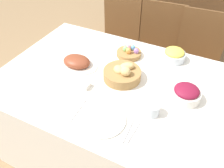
{
  "coord_description": "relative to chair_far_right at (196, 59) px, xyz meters",
  "views": [
    {
      "loc": [
        0.51,
        -1.08,
        1.77
      ],
      "look_at": [
        0.01,
        -0.08,
        0.8
      ],
      "focal_mm": 38.0,
      "sensor_mm": 36.0,
      "label": 1
    }
  ],
  "objects": [
    {
      "name": "ham_platter",
      "position": [
        -0.72,
        -0.87,
        0.29
      ],
      "size": [
        0.31,
        0.22,
        0.08
      ],
      "color": "silver",
      "rests_on": "dining_table"
    },
    {
      "name": "dinner_plate",
      "position": [
        -0.32,
        -1.24,
        0.27
      ],
      "size": [
        0.27,
        0.27,
        0.01
      ],
      "color": "silver",
      "rests_on": "dining_table"
    },
    {
      "name": "beet_salad_bowl",
      "position": [
        0.05,
        -0.87,
        0.31
      ],
      "size": [
        0.18,
        0.18,
        0.1
      ],
      "color": "silver",
      "rests_on": "dining_table"
    },
    {
      "name": "sideboard",
      "position": [
        -0.61,
        0.98,
        -0.04
      ],
      "size": [
        1.53,
        0.44,
        0.9
      ],
      "color": "brown",
      "rests_on": "ground"
    },
    {
      "name": "dining_table",
      "position": [
        -0.4,
        -0.9,
        -0.12
      ],
      "size": [
        1.59,
        1.07,
        0.76
      ],
      "color": "white",
      "rests_on": "ground"
    },
    {
      "name": "pineapple_bowl",
      "position": [
        -0.13,
        -0.49,
        0.31
      ],
      "size": [
        0.17,
        0.17,
        0.09
      ],
      "color": "silver",
      "rests_on": "dining_table"
    },
    {
      "name": "chair_far_right",
      "position": [
        0.0,
        0.0,
        0.0
      ],
      "size": [
        0.45,
        0.45,
        0.92
      ],
      "rotation": [
        0.0,
        0.0,
        0.06
      ],
      "color": "brown",
      "rests_on": "ground"
    },
    {
      "name": "chair_far_center",
      "position": [
        -0.38,
        -0.0,
        0.0
      ],
      "size": [
        0.45,
        0.45,
        0.92
      ],
      "rotation": [
        0.0,
        0.0,
        0.07
      ],
      "color": "brown",
      "rests_on": "ground"
    },
    {
      "name": "ground_plane",
      "position": [
        -0.4,
        -0.9,
        -0.5
      ],
      "size": [
        12.0,
        12.0,
        0.0
      ],
      "primitive_type": "plane",
      "color": "#937551"
    },
    {
      "name": "chair_far_left",
      "position": [
        -0.83,
        -0.0,
        0.0
      ],
      "size": [
        0.45,
        0.45,
        0.92
      ],
      "rotation": [
        0.0,
        0.0,
        -0.08
      ],
      "color": "brown",
      "rests_on": "ground"
    },
    {
      "name": "spoon",
      "position": [
        -0.13,
        -1.24,
        0.26
      ],
      "size": [
        0.02,
        0.18,
        0.0
      ],
      "rotation": [
        0.0,
        0.0,
        -0.06
      ],
      "color": "#B7B7BC",
      "rests_on": "dining_table"
    },
    {
      "name": "knife",
      "position": [
        -0.16,
        -1.24,
        0.26
      ],
      "size": [
        0.02,
        0.18,
        0.0
      ],
      "rotation": [
        0.0,
        0.0,
        0.06
      ],
      "color": "#B7B7BC",
      "rests_on": "dining_table"
    },
    {
      "name": "fork",
      "position": [
        -0.48,
        -1.24,
        0.26
      ],
      "size": [
        0.02,
        0.18,
        0.0
      ],
      "rotation": [
        0.0,
        0.0,
        0.06
      ],
      "color": "#B7B7BC",
      "rests_on": "dining_table"
    },
    {
      "name": "butter_dish",
      "position": [
        -0.57,
        -1.05,
        0.28
      ],
      "size": [
        0.1,
        0.06,
        0.03
      ],
      "color": "silver",
      "rests_on": "dining_table"
    },
    {
      "name": "drinking_cup",
      "position": [
        -0.09,
        -1.07,
        0.3
      ],
      "size": [
        0.08,
        0.08,
        0.07
      ],
      "color": "silver",
      "rests_on": "dining_table"
    },
    {
      "name": "bread_basket",
      "position": [
        -0.37,
        -0.86,
        0.3
      ],
      "size": [
        0.25,
        0.25,
        0.12
      ],
      "color": "#9E7542",
      "rests_on": "dining_table"
    },
    {
      "name": "egg_basket",
      "position": [
        -0.44,
        -0.59,
        0.29
      ],
      "size": [
        0.18,
        0.18,
        0.08
      ],
      "color": "#9E7542",
      "rests_on": "dining_table"
    }
  ]
}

